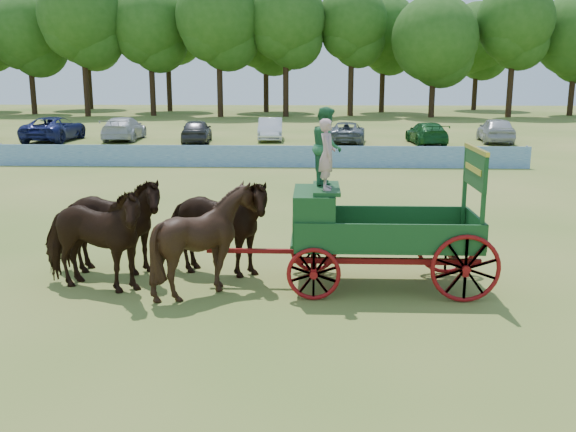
% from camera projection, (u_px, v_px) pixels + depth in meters
% --- Properties ---
extents(ground, '(160.00, 160.00, 0.00)m').
position_uv_depth(ground, '(235.00, 288.00, 13.65)').
color(ground, '#9B8E46').
rests_on(ground, ground).
extents(horse_lead_left, '(2.89, 1.86, 2.25)m').
position_uv_depth(horse_lead_left, '(91.00, 239.00, 13.25)').
color(horse_lead_left, black).
rests_on(horse_lead_left, ground).
extents(horse_lead_right, '(2.74, 1.38, 2.25)m').
position_uv_depth(horse_lead_right, '(108.00, 226.00, 14.32)').
color(horse_lead_right, black).
rests_on(horse_lead_right, ground).
extents(horse_wheel_left, '(2.07, 1.84, 2.26)m').
position_uv_depth(horse_wheel_left, '(207.00, 240.00, 13.15)').
color(horse_wheel_left, black).
rests_on(horse_wheel_left, ground).
extents(horse_wheel_right, '(2.87, 1.77, 2.25)m').
position_uv_depth(horse_wheel_right, '(215.00, 227.00, 14.23)').
color(horse_wheel_right, black).
rests_on(horse_wheel_right, ground).
extents(farm_dray, '(6.00, 2.00, 3.78)m').
position_uv_depth(farm_dray, '(350.00, 210.00, 13.50)').
color(farm_dray, maroon).
rests_on(farm_dray, ground).
extents(sponsor_banner, '(26.00, 0.08, 1.05)m').
position_uv_depth(sponsor_banner, '(259.00, 156.00, 31.13)').
color(sponsor_banner, '#1D5A9F').
rests_on(sponsor_banner, ground).
extents(parked_cars, '(41.96, 6.85, 1.65)m').
position_uv_depth(parked_cars, '(190.00, 130.00, 42.69)').
color(parked_cars, silver).
rests_on(parked_cars, ground).
extents(treeline, '(88.90, 23.97, 15.49)m').
position_uv_depth(treeline, '(255.00, 26.00, 69.50)').
color(treeline, '#382314').
rests_on(treeline, ground).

